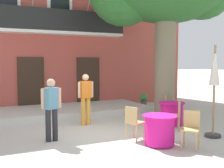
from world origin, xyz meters
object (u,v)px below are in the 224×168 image
object	(u,v)px
cafe_chair_near_tree_1	(134,121)
cafe_chair_middle_0	(176,113)
cafe_table_near_tree	(160,130)
pedestrian_by_tree	(51,106)
cafe_table_middle	(171,113)
cafe_chair_middle_1	(169,106)
ground_planter_right	(144,100)
cafe_chair_near_tree_0	(191,127)
pedestrian_mid_plaza	(86,96)
cafe_umbrella	(214,77)

from	to	relation	value
cafe_chair_near_tree_1	cafe_chair_middle_0	distance (m)	1.75
cafe_table_near_tree	pedestrian_by_tree	xyz separation A→B (m)	(-2.36, 1.50, 0.54)
cafe_chair_near_tree_1	cafe_table_middle	world-z (taller)	cafe_chair_near_tree_1
cafe_chair_middle_1	ground_planter_right	size ratio (longest dim) A/B	1.41
pedestrian_by_tree	cafe_chair_middle_0	bearing A→B (deg)	-6.82
cafe_chair_near_tree_0	cafe_chair_near_tree_1	world-z (taller)	same
cafe_table_middle	pedestrian_by_tree	distance (m)	4.08
cafe_chair_near_tree_1	pedestrian_mid_plaza	xyz separation A→B (m)	(-0.53, 2.26, 0.43)
cafe_chair_near_tree_0	ground_planter_right	size ratio (longest dim) A/B	1.41
cafe_umbrella	pedestrian_mid_plaza	bearing A→B (deg)	133.13
cafe_chair_near_tree_0	cafe_table_middle	distance (m)	2.52
cafe_chair_middle_0	cafe_umbrella	size ratio (longest dim) A/B	0.36
cafe_chair_middle_1	pedestrian_by_tree	xyz separation A→B (m)	(-4.40, -0.88, 0.40)
ground_planter_right	pedestrian_by_tree	distance (m)	6.34
cafe_table_near_tree	cafe_table_middle	distance (m)	2.41
cafe_table_near_tree	cafe_chair_middle_1	xyz separation A→B (m)	(2.04, 2.39, 0.14)
cafe_umbrella	pedestrian_by_tree	xyz separation A→B (m)	(-4.16, 1.48, -0.73)
cafe_table_middle	cafe_umbrella	xyz separation A→B (m)	(0.12, -1.71, 1.27)
cafe_table_middle	cafe_chair_middle_0	distance (m)	0.77
pedestrian_by_tree	cafe_table_near_tree	bearing A→B (deg)	-32.48
cafe_table_middle	cafe_chair_near_tree_0	bearing A→B (deg)	-116.59
cafe_chair_middle_1	pedestrian_mid_plaza	size ratio (longest dim) A/B	0.54
cafe_chair_near_tree_0	ground_planter_right	xyz separation A→B (m)	(2.19, 5.74, -0.17)
pedestrian_mid_plaza	pedestrian_by_tree	bearing A→B (deg)	-135.92
cafe_chair_near_tree_0	cafe_chair_middle_1	world-z (taller)	same
cafe_chair_near_tree_1	pedestrian_by_tree	world-z (taller)	pedestrian_by_tree
cafe_table_middle	cafe_umbrella	world-z (taller)	cafe_umbrella
cafe_table_near_tree	ground_planter_right	xyz separation A→B (m)	(2.74, 5.22, -0.03)
pedestrian_mid_plaza	pedestrian_by_tree	xyz separation A→B (m)	(-1.45, -1.41, -0.03)
cafe_umbrella	ground_planter_right	size ratio (longest dim) A/B	3.96
pedestrian_by_tree	ground_planter_right	bearing A→B (deg)	36.06
ground_planter_right	pedestrian_mid_plaza	distance (m)	4.36
cafe_table_middle	cafe_umbrella	size ratio (longest dim) A/B	0.34
cafe_umbrella	pedestrian_by_tree	bearing A→B (deg)	160.36
cafe_chair_middle_0	cafe_umbrella	bearing A→B (deg)	-65.40
cafe_chair_near_tree_1	cafe_umbrella	xyz separation A→B (m)	(2.18, -0.63, 1.14)
cafe_chair_near_tree_0	cafe_chair_near_tree_1	size ratio (longest dim) A/B	1.00
cafe_chair_near_tree_1	cafe_table_middle	xyz separation A→B (m)	(2.05, 1.08, -0.14)
cafe_chair_near_tree_0	pedestrian_by_tree	world-z (taller)	pedestrian_by_tree
cafe_chair_near_tree_0	cafe_chair_middle_1	xyz separation A→B (m)	(1.49, 2.91, 0.00)
cafe_table_near_tree	cafe_table_middle	size ratio (longest dim) A/B	1.00
cafe_table_middle	cafe_chair_middle_1	distance (m)	0.77
cafe_chair_near_tree_0	cafe_table_middle	bearing A→B (deg)	63.41
cafe_chair_middle_1	cafe_umbrella	bearing A→B (deg)	-95.81
pedestrian_by_tree	cafe_chair_near_tree_0	bearing A→B (deg)	-34.85
cafe_table_near_tree	cafe_chair_near_tree_1	size ratio (longest dim) A/B	0.95
cafe_table_near_tree	cafe_chair_middle_1	distance (m)	3.14
cafe_chair_near_tree_0	cafe_chair_near_tree_1	xyz separation A→B (m)	(-0.93, 1.17, 0.00)
cafe_chair_near_tree_1	cafe_chair_middle_0	xyz separation A→B (m)	(1.70, 0.41, 0.00)
pedestrian_mid_plaza	pedestrian_by_tree	size ratio (longest dim) A/B	1.03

